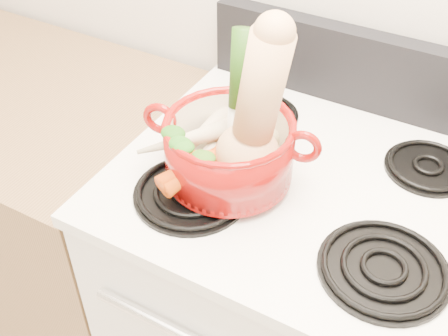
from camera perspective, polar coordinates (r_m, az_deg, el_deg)
The scene contains 23 objects.
stove_body at distance 1.50m, azimuth 7.13°, elevation -15.13°, with size 0.76×0.65×0.92m, color silver.
cooktop at distance 1.15m, azimuth 9.06°, elevation -1.68°, with size 0.78×0.67×0.03m, color silver.
control_backsplash at distance 1.32m, azimuth 14.53°, elevation 9.47°, with size 0.76×0.05×0.18m, color black.
burner_front_left at distance 1.08m, azimuth -3.37°, elevation -2.44°, with size 0.22×0.22×0.02m, color black.
burner_front_right at distance 0.99m, azimuth 15.94°, elevation -9.72°, with size 0.22×0.22×0.02m, color black.
burner_back_left at distance 1.29m, azimuth 3.71°, elevation 5.58°, with size 0.17×0.17×0.02m, color black.
burner_back_right at distance 1.21m, azimuth 20.02°, elevation 0.19°, with size 0.17×0.17×0.02m, color black.
dutch_oven at distance 1.07m, azimuth 0.52°, elevation 1.90°, with size 0.25×0.25×0.12m, color maroon.
pot_handle_left at distance 1.08m, azimuth -6.53°, elevation 5.03°, with size 0.07×0.07×0.02m, color maroon.
pot_handle_right at distance 1.02m, azimuth 8.04°, elevation 2.17°, with size 0.07×0.07×0.02m, color maroon.
squash at distance 0.95m, azimuth 4.59°, elevation 5.39°, with size 0.13×0.13×0.31m, color #E4A474, non-canonical shape.
leek at distance 1.03m, azimuth 1.38°, elevation 7.25°, with size 0.04×0.04×0.27m, color silver.
ginger at distance 1.13m, azimuth 3.34°, elevation 3.61°, with size 0.09×0.06×0.05m, color tan.
parsnip_0 at distance 1.11m, azimuth -0.27°, elevation 2.91°, with size 0.05×0.05×0.24m, color beige.
parsnip_1 at distance 1.11m, azimuth -2.16°, elevation 3.67°, with size 0.04×0.04×0.21m, color beige.
parsnip_2 at distance 1.13m, azimuth 0.05°, elevation 4.27°, with size 0.04×0.04×0.17m, color beige.
parsnip_3 at distance 1.09m, azimuth -4.22°, elevation 2.98°, with size 0.04×0.04×0.18m, color beige.
parsnip_4 at distance 1.11m, azimuth -0.04°, elevation 4.50°, with size 0.04×0.04×0.20m, color beige.
carrot_0 at distance 1.05m, azimuth -2.70°, elevation -0.12°, with size 0.03×0.03×0.16m, color #BD4109.
carrot_1 at distance 1.05m, azimuth -3.02°, elevation 0.31°, with size 0.03×0.03×0.16m, color #BD4909.
carrot_2 at distance 1.05m, azimuth 0.04°, elevation 0.76°, with size 0.03×0.03×0.16m, color #CF3F0A.
carrot_3 at distance 1.05m, azimuth -1.45°, elevation 1.12°, with size 0.03×0.03×0.16m, color #DA460A.
carrot_4 at distance 1.04m, azimuth -1.19°, elevation 0.75°, with size 0.03×0.03×0.14m, color red.
Camera 1 is at (0.25, 0.58, 1.70)m, focal length 45.00 mm.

